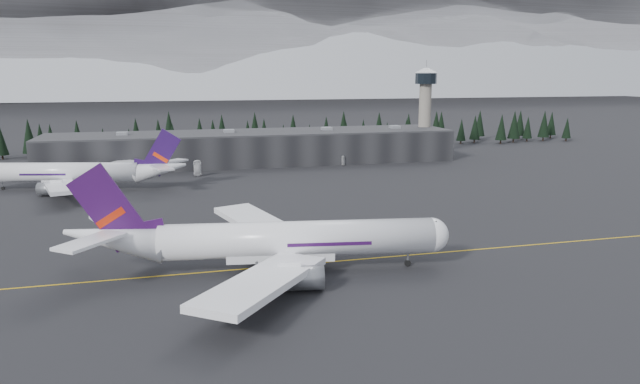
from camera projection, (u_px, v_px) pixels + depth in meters
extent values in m
plane|color=black|center=(346.00, 257.00, 111.22)|extent=(1400.00, 1400.00, 0.00)
cube|color=gold|center=(349.00, 260.00, 109.32)|extent=(400.00, 0.40, 0.02)
cube|color=black|center=(254.00, 148.00, 228.51)|extent=(160.00, 30.00, 12.00)
cube|color=#333335|center=(254.00, 132.00, 227.24)|extent=(160.00, 30.00, 0.60)
cylinder|color=gray|center=(425.00, 119.00, 247.75)|extent=(5.20, 5.20, 32.00)
cylinder|color=black|center=(426.00, 79.00, 244.26)|extent=(9.20, 9.20, 4.50)
cone|color=silver|center=(426.00, 70.00, 243.56)|extent=(10.00, 10.00, 2.00)
cube|color=black|center=(243.00, 135.00, 263.29)|extent=(360.00, 20.00, 15.00)
cylinder|color=white|center=(298.00, 239.00, 102.82)|extent=(49.67, 13.78, 6.43)
sphere|color=white|center=(431.00, 235.00, 105.28)|extent=(6.43, 6.43, 6.43)
cone|color=white|center=(115.00, 239.00, 99.42)|extent=(18.76, 9.06, 9.30)
cube|color=white|center=(262.00, 225.00, 118.70)|extent=(18.02, 31.15, 2.75)
cylinder|color=gray|center=(295.00, 241.00, 113.97)|extent=(7.50, 5.07, 4.07)
cube|color=white|center=(263.00, 282.00, 86.35)|extent=(24.79, 29.19, 2.75)
cylinder|color=gray|center=(303.00, 278.00, 93.10)|extent=(7.50, 5.07, 4.07)
cube|color=#330F47|center=(109.00, 208.00, 98.26)|extent=(13.49, 2.57, 15.95)
cube|color=red|center=(111.00, 217.00, 98.61)|extent=(5.25, 1.38, 3.93)
cube|color=white|center=(111.00, 221.00, 105.16)|extent=(8.78, 12.73, 0.54)
cube|color=white|center=(90.00, 241.00, 92.64)|extent=(11.12, 12.21, 0.54)
cylinder|color=black|center=(408.00, 258.00, 105.72)|extent=(0.54, 0.54, 3.21)
cylinder|color=black|center=(257.00, 255.00, 107.63)|extent=(0.54, 0.54, 3.21)
cylinder|color=black|center=(257.00, 272.00, 98.24)|extent=(0.54, 0.54, 3.21)
cylinder|color=white|center=(63.00, 172.00, 175.33)|extent=(45.97, 16.41, 5.98)
cone|color=white|center=(160.00, 169.00, 175.73)|extent=(17.67, 9.69, 8.66)
cube|color=white|center=(62.00, 187.00, 160.64)|extent=(14.76, 29.03, 2.55)
cylinder|color=gray|center=(50.00, 189.00, 166.24)|extent=(7.18, 5.18, 3.79)
cube|color=white|center=(101.00, 169.00, 190.89)|extent=(24.43, 26.22, 2.55)
cylinder|color=gray|center=(77.00, 177.00, 185.75)|extent=(7.18, 5.18, 3.79)
cube|color=#29104C|center=(161.00, 153.00, 174.71)|extent=(12.39, 3.40, 14.84)
cube|color=red|center=(161.00, 157.00, 175.01)|extent=(4.86, 1.67, 3.65)
cube|color=white|center=(162.00, 168.00, 169.64)|extent=(7.43, 11.78, 0.50)
cube|color=white|center=(171.00, 162.00, 181.34)|extent=(10.79, 11.05, 0.50)
cylinder|color=black|center=(2.00, 185.00, 175.76)|extent=(0.50, 0.50, 2.99)
cylinder|color=black|center=(81.00, 188.00, 171.88)|extent=(0.50, 0.50, 2.99)
cylinder|color=black|center=(92.00, 182.00, 180.66)|extent=(0.50, 0.50, 2.99)
imported|color=silver|center=(198.00, 174.00, 199.47)|extent=(3.55, 6.12, 1.60)
imported|color=#BABBBC|center=(343.00, 164.00, 223.30)|extent=(4.18, 3.09, 1.32)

